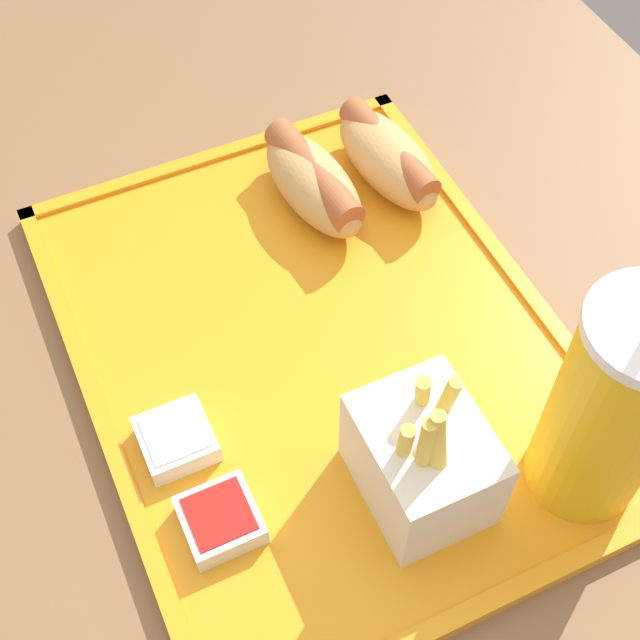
{
  "coord_description": "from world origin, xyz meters",
  "views": [
    {
      "loc": [
        0.37,
        -0.13,
        1.28
      ],
      "look_at": [
        0.04,
        0.02,
        0.78
      ],
      "focal_mm": 50.0,
      "sensor_mm": 36.0,
      "label": 1
    }
  ],
  "objects_px": {
    "sauce_cup_mayo": "(176,439)",
    "hot_dog_near": "(313,181)",
    "soda_cup": "(613,408)",
    "hot_dog_far": "(388,157)",
    "sauce_cup_ketchup": "(220,519)",
    "fries_carton": "(423,459)"
  },
  "relations": [
    {
      "from": "soda_cup",
      "to": "hot_dog_far",
      "type": "height_order",
      "value": "soda_cup"
    },
    {
      "from": "sauce_cup_mayo",
      "to": "hot_dog_near",
      "type": "bearing_deg",
      "value": 132.89
    },
    {
      "from": "fries_carton",
      "to": "sauce_cup_ketchup",
      "type": "height_order",
      "value": "fries_carton"
    },
    {
      "from": "hot_dog_far",
      "to": "sauce_cup_ketchup",
      "type": "height_order",
      "value": "hot_dog_far"
    },
    {
      "from": "soda_cup",
      "to": "sauce_cup_ketchup",
      "type": "bearing_deg",
      "value": -106.03
    },
    {
      "from": "soda_cup",
      "to": "fries_carton",
      "type": "relative_size",
      "value": 1.72
    },
    {
      "from": "hot_dog_far",
      "to": "fries_carton",
      "type": "relative_size",
      "value": 1.07
    },
    {
      "from": "soda_cup",
      "to": "hot_dog_far",
      "type": "relative_size",
      "value": 1.6
    },
    {
      "from": "soda_cup",
      "to": "sauce_cup_ketchup",
      "type": "xyz_separation_m",
      "value": [
        -0.06,
        -0.22,
        -0.07
      ]
    },
    {
      "from": "soda_cup",
      "to": "hot_dog_near",
      "type": "xyz_separation_m",
      "value": [
        -0.29,
        -0.06,
        -0.06
      ]
    },
    {
      "from": "soda_cup",
      "to": "sauce_cup_mayo",
      "type": "relative_size",
      "value": 4.36
    },
    {
      "from": "hot_dog_near",
      "to": "hot_dog_far",
      "type": "bearing_deg",
      "value": 90.0
    },
    {
      "from": "fries_carton",
      "to": "sauce_cup_ketchup",
      "type": "xyz_separation_m",
      "value": [
        -0.03,
        -0.12,
        -0.03
      ]
    },
    {
      "from": "soda_cup",
      "to": "hot_dog_far",
      "type": "bearing_deg",
      "value": 178.14
    },
    {
      "from": "hot_dog_far",
      "to": "sauce_cup_ketchup",
      "type": "distance_m",
      "value": 0.32
    },
    {
      "from": "soda_cup",
      "to": "sauce_cup_ketchup",
      "type": "height_order",
      "value": "soda_cup"
    },
    {
      "from": "hot_dog_far",
      "to": "sauce_cup_ketchup",
      "type": "bearing_deg",
      "value": -45.98
    },
    {
      "from": "soda_cup",
      "to": "sauce_cup_mayo",
      "type": "height_order",
      "value": "soda_cup"
    },
    {
      "from": "hot_dog_far",
      "to": "soda_cup",
      "type": "bearing_deg",
      "value": -1.86
    },
    {
      "from": "hot_dog_near",
      "to": "fries_carton",
      "type": "relative_size",
      "value": 1.07
    },
    {
      "from": "soda_cup",
      "to": "hot_dog_far",
      "type": "xyz_separation_m",
      "value": [
        -0.29,
        0.01,
        -0.06
      ]
    },
    {
      "from": "hot_dog_near",
      "to": "sauce_cup_ketchup",
      "type": "bearing_deg",
      "value": -36.56
    }
  ]
}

